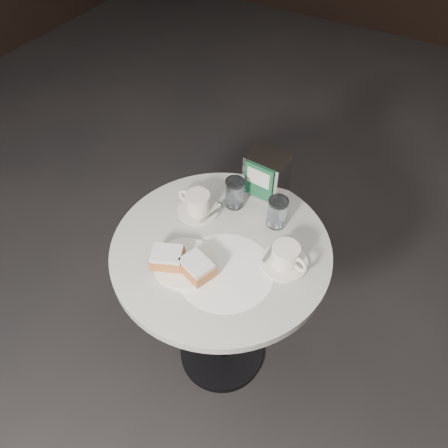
% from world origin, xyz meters
% --- Properties ---
extents(ground, '(7.00, 7.00, 0.00)m').
position_xyz_m(ground, '(0.00, 0.00, 0.00)').
color(ground, black).
rests_on(ground, ground).
extents(cafe_table, '(0.70, 0.70, 0.74)m').
position_xyz_m(cafe_table, '(0.00, 0.00, 0.55)').
color(cafe_table, black).
rests_on(cafe_table, ground).
extents(sugar_spill, '(0.32, 0.32, 0.00)m').
position_xyz_m(sugar_spill, '(0.06, -0.08, 0.75)').
color(sugar_spill, white).
rests_on(sugar_spill, cafe_table).
extents(beignet_plate, '(0.22, 0.21, 0.06)m').
position_xyz_m(beignet_plate, '(-0.06, -0.13, 0.77)').
color(beignet_plate, white).
rests_on(beignet_plate, cafe_table).
extents(coffee_cup_left, '(0.15, 0.15, 0.07)m').
position_xyz_m(coffee_cup_left, '(-0.15, 0.10, 0.78)').
color(coffee_cup_left, silver).
rests_on(coffee_cup_left, cafe_table).
extents(coffee_cup_right, '(0.18, 0.18, 0.08)m').
position_xyz_m(coffee_cup_right, '(0.20, 0.04, 0.78)').
color(coffee_cup_right, white).
rests_on(coffee_cup_right, cafe_table).
extents(water_glass_left, '(0.09, 0.09, 0.11)m').
position_xyz_m(water_glass_left, '(-0.05, 0.19, 0.80)').
color(water_glass_left, silver).
rests_on(water_glass_left, cafe_table).
extents(water_glass_right, '(0.08, 0.08, 0.11)m').
position_xyz_m(water_glass_right, '(0.11, 0.18, 0.80)').
color(water_glass_right, white).
rests_on(water_glass_right, cafe_table).
extents(napkin_dispenser, '(0.14, 0.12, 0.16)m').
position_xyz_m(napkin_dispenser, '(0.01, 0.30, 0.82)').
color(napkin_dispenser, silver).
rests_on(napkin_dispenser, cafe_table).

